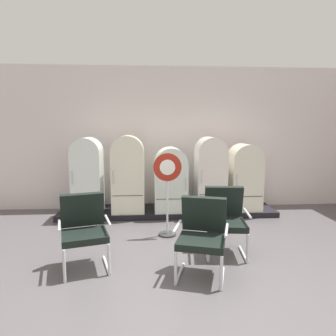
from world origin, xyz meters
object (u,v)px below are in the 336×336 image
Objects in this scene: refrigerator_1 at (128,172)px; armchair_right at (225,216)px; refrigerator_2 at (171,178)px; refrigerator_0 at (87,173)px; refrigerator_3 at (210,171)px; armchair_center at (202,232)px; sign_stand at (167,194)px; refrigerator_4 at (244,175)px; armchair_left at (84,227)px.

refrigerator_1 is 2.57m from armchair_right.
refrigerator_0 is at bearing -179.61° from refrigerator_2.
refrigerator_3 is 2.78m from armchair_center.
refrigerator_1 reaches higher than sign_stand.
refrigerator_2 reaches higher than sign_stand.
armchair_center is 0.69× the size of sign_stand.
armchair_center is (-0.47, -0.65, 0.00)m from armchair_right.
sign_stand is (-0.83, 0.79, 0.18)m from armchair_right.
refrigerator_4 is 2.16m from sign_stand.
refrigerator_1 is 1.19× the size of refrigerator_2.
refrigerator_2 is (1.76, 0.01, -0.13)m from refrigerator_0.
refrigerator_0 is at bearing 178.59° from refrigerator_1.
sign_stand is (-1.02, -1.24, -0.21)m from refrigerator_3.
armchair_right is at bearing 9.35° from armchair_left.
refrigerator_1 is at bearing -179.43° from refrigerator_4.
refrigerator_4 is at bearing 34.39° from sign_stand.
refrigerator_0 is 0.98× the size of refrigerator_1.
armchair_right is at bearing -95.27° from refrigerator_3.
armchair_center is (1.12, -2.63, -0.40)m from refrigerator_1.
refrigerator_2 is at bearing 94.54° from armchair_center.
sign_stand is at bearing -96.97° from refrigerator_2.
refrigerator_3 is 1.07× the size of sign_stand.
sign_stand reaches higher than armchair_left.
refrigerator_2 is at bearing 0.39° from refrigerator_0.
armchair_left is at bearing -142.07° from refrigerator_4.
refrigerator_4 is 3.82m from armchair_left.
armchair_center is at bearing -75.92° from sign_stand.
refrigerator_3 is at bearing 0.58° from refrigerator_0.
refrigerator_4 reaches higher than refrigerator_2.
armchair_center is 1.50m from sign_stand.
refrigerator_1 is 2.54m from refrigerator_4.
refrigerator_3 is 1.62m from sign_stand.
refrigerator_4 is at bearing -1.70° from refrigerator_3.
armchair_right is 1.16m from sign_stand.
refrigerator_0 is at bearing 99.43° from armchair_left.
sign_stand is (-0.36, 1.44, 0.18)m from armchair_center.
armchair_center is at bearing -85.46° from refrigerator_2.
refrigerator_4 is (3.39, 0.00, -0.09)m from refrigerator_0.
refrigerator_1 is 1.02× the size of refrigerator_3.
armchair_right is (1.59, -1.98, -0.40)m from refrigerator_1.
armchair_left is (0.39, -2.34, -0.39)m from refrigerator_0.
refrigerator_1 is 2.89m from armchair_center.
sign_stand is at bearing 42.51° from armchair_left.
refrigerator_0 reaches higher than refrigerator_4.
refrigerator_4 reaches higher than armchair_right.
sign_stand is at bearing -57.47° from refrigerator_1.
sign_stand reaches higher than armchair_center.
refrigerator_3 is (0.87, 0.01, 0.13)m from refrigerator_2.
sign_stand is (0.76, -1.19, -0.22)m from refrigerator_1.
refrigerator_2 is at bearing 108.75° from armchair_right.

